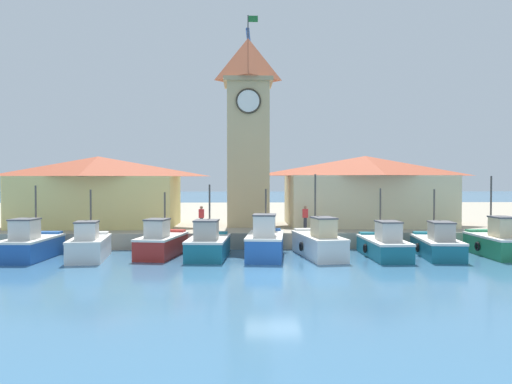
# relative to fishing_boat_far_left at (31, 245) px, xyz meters

# --- Properties ---
(ground_plane) EXTENTS (300.00, 300.00, 0.00)m
(ground_plane) POSITION_rel_fishing_boat_far_left_xyz_m (12.89, -4.80, -0.76)
(ground_plane) COLOR #386689
(quay_wharf) EXTENTS (120.00, 40.00, 1.01)m
(quay_wharf) POSITION_rel_fishing_boat_far_left_xyz_m (12.89, 23.21, -0.26)
(quay_wharf) COLOR #9E937F
(quay_wharf) RESTS_ON ground
(fishing_boat_far_left) EXTENTS (2.21, 4.51, 3.99)m
(fishing_boat_far_left) POSITION_rel_fishing_boat_far_left_xyz_m (0.00, 0.00, 0.00)
(fishing_boat_far_left) COLOR #2356A8
(fishing_boat_far_left) RESTS_ON ground
(fishing_boat_left_outer) EXTENTS (2.29, 4.30, 3.77)m
(fishing_boat_left_outer) POSITION_rel_fishing_boat_far_left_xyz_m (3.21, -0.23, -0.02)
(fishing_boat_left_outer) COLOR silver
(fishing_boat_left_outer) RESTS_ON ground
(fishing_boat_left_inner) EXTENTS (2.57, 4.71, 3.59)m
(fishing_boat_left_inner) POSITION_rel_fishing_boat_far_left_xyz_m (6.95, 0.72, -0.01)
(fishing_boat_left_inner) COLOR #AD2823
(fishing_boat_left_inner) RESTS_ON ground
(fishing_boat_mid_left) EXTENTS (2.38, 4.55, 4.04)m
(fishing_boat_mid_left) POSITION_rel_fishing_boat_far_left_xyz_m (9.61, 0.10, -0.03)
(fishing_boat_mid_left) COLOR #196B7F
(fishing_boat_mid_left) RESTS_ON ground
(fishing_boat_center) EXTENTS (2.41, 4.87, 3.79)m
(fishing_boat_center) POSITION_rel_fishing_boat_far_left_xyz_m (12.76, -0.02, 0.08)
(fishing_boat_center) COLOR #2356A8
(fishing_boat_center) RESTS_ON ground
(fishing_boat_mid_right) EXTENTS (2.55, 5.43, 4.63)m
(fishing_boat_mid_right) POSITION_rel_fishing_boat_far_left_xyz_m (15.78, 0.22, 0.03)
(fishing_boat_mid_right) COLOR silver
(fishing_boat_mid_right) RESTS_ON ground
(fishing_boat_right_inner) EXTENTS (1.99, 5.11, 3.82)m
(fishing_boat_right_inner) POSITION_rel_fishing_boat_far_left_xyz_m (19.35, -0.06, -0.07)
(fishing_boat_right_inner) COLOR #196B7F
(fishing_boat_right_inner) RESTS_ON ground
(fishing_boat_right_outer) EXTENTS (2.43, 5.11, 3.77)m
(fishing_boat_right_outer) POSITION_rel_fishing_boat_far_left_xyz_m (22.37, -0.00, -0.07)
(fishing_boat_right_outer) COLOR #196B7F
(fishing_boat_right_outer) RESTS_ON ground
(fishing_boat_far_right) EXTENTS (1.89, 4.54, 4.53)m
(fishing_boat_far_right) POSITION_rel_fishing_boat_far_left_xyz_m (25.77, 0.13, 0.01)
(fishing_boat_far_right) COLOR #237A4C
(fishing_boat_far_right) RESTS_ON ground
(clock_tower) EXTENTS (3.42, 3.42, 14.96)m
(clock_tower) POSITION_rel_fishing_boat_far_left_xyz_m (11.94, 8.26, 7.36)
(clock_tower) COLOR tan
(clock_tower) RESTS_ON quay_wharf
(warehouse_left) EXTENTS (11.27, 6.21, 4.94)m
(warehouse_left) POSITION_rel_fishing_boat_far_left_xyz_m (1.34, 8.18, 2.77)
(warehouse_left) COLOR #E5D17A
(warehouse_left) RESTS_ON quay_wharf
(warehouse_right) EXTENTS (11.65, 7.39, 5.03)m
(warehouse_right) POSITION_rel_fishing_boat_far_left_xyz_m (20.54, 8.88, 2.81)
(warehouse_right) COLOR beige
(warehouse_right) RESTS_ON quay_wharf
(port_crane_near) EXTENTS (2.00, 8.18, 18.03)m
(port_crane_near) POSITION_rel_fishing_boat_far_left_xyz_m (12.09, 21.34, 6.71)
(port_crane_near) COLOR navy
(port_crane_near) RESTS_ON quay_wharf
(dock_worker_near_tower) EXTENTS (0.34, 0.22, 1.62)m
(dock_worker_near_tower) POSITION_rel_fishing_boat_far_left_xyz_m (15.57, 4.56, 1.09)
(dock_worker_near_tower) COLOR #33333D
(dock_worker_near_tower) RESTS_ON quay_wharf
(dock_worker_along_quay) EXTENTS (0.34, 0.22, 1.62)m
(dock_worker_along_quay) POSITION_rel_fishing_boat_far_left_xyz_m (8.89, 4.61, 1.09)
(dock_worker_along_quay) COLOR #33333D
(dock_worker_along_quay) RESTS_ON quay_wharf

